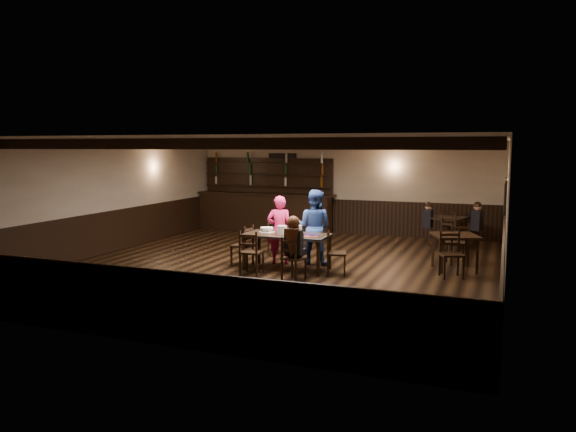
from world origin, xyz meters
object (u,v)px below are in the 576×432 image
(man_blue, at_px, (314,227))
(bar_counter, at_px, (266,207))
(chair_near_left, at_px, (250,249))
(woman_pink, at_px, (280,230))
(cake, at_px, (267,230))
(chair_near_right, at_px, (291,255))
(dining_table, at_px, (287,237))

(man_blue, relative_size, bar_counter, 0.37)
(chair_near_left, relative_size, woman_pink, 0.60)
(woman_pink, relative_size, cake, 4.43)
(chair_near_right, bearing_deg, woman_pink, 120.41)
(cake, height_order, bar_counter, bar_counter)
(chair_near_left, distance_m, bar_counter, 6.04)
(chair_near_right, height_order, bar_counter, bar_counter)
(bar_counter, bearing_deg, dining_table, -61.89)
(chair_near_left, bearing_deg, cake, 88.39)
(chair_near_left, height_order, chair_near_right, chair_near_left)
(chair_near_left, xyz_separation_m, chair_near_right, (0.94, -0.14, -0.03))
(chair_near_left, xyz_separation_m, man_blue, (0.85, 1.47, 0.29))
(woman_pink, distance_m, bar_counter, 4.98)
(cake, bearing_deg, woman_pink, 74.48)
(dining_table, bearing_deg, chair_near_left, -126.27)
(woman_pink, height_order, man_blue, man_blue)
(woman_pink, bearing_deg, dining_table, 107.70)
(chair_near_left, distance_m, chair_near_right, 0.95)
(dining_table, relative_size, chair_near_left, 1.95)
(woman_pink, height_order, cake, woman_pink)
(woman_pink, bearing_deg, bar_counter, -81.32)
(dining_table, distance_m, bar_counter, 5.61)
(dining_table, bearing_deg, bar_counter, 118.11)
(cake, bearing_deg, bar_counter, 113.86)
(chair_near_left, distance_m, woman_pink, 1.25)
(man_blue, bearing_deg, woman_pink, 21.43)
(chair_near_right, relative_size, woman_pink, 0.56)
(man_blue, height_order, bar_counter, bar_counter)
(chair_near_left, relative_size, bar_counter, 0.20)
(dining_table, xyz_separation_m, cake, (-0.49, 0.09, 0.12))
(chair_near_right, relative_size, man_blue, 0.51)
(chair_near_left, bearing_deg, bar_counter, 110.61)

